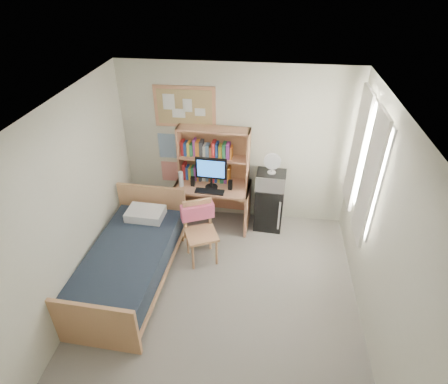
# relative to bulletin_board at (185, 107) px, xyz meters

# --- Properties ---
(floor) EXTENTS (3.60, 4.20, 0.02)m
(floor) POSITION_rel_bulletin_board_xyz_m (0.78, -2.08, -1.93)
(floor) COLOR gray
(floor) RESTS_ON ground
(ceiling) EXTENTS (3.60, 4.20, 0.02)m
(ceiling) POSITION_rel_bulletin_board_xyz_m (0.78, -2.08, 0.68)
(ceiling) COLOR white
(ceiling) RESTS_ON wall_back
(wall_back) EXTENTS (3.60, 0.04, 2.60)m
(wall_back) POSITION_rel_bulletin_board_xyz_m (0.78, 0.02, -0.62)
(wall_back) COLOR beige
(wall_back) RESTS_ON floor
(wall_left) EXTENTS (0.04, 4.20, 2.60)m
(wall_left) POSITION_rel_bulletin_board_xyz_m (-1.02, -2.08, -0.62)
(wall_left) COLOR beige
(wall_left) RESTS_ON floor
(wall_right) EXTENTS (0.04, 4.20, 2.60)m
(wall_right) POSITION_rel_bulletin_board_xyz_m (2.58, -2.08, -0.62)
(wall_right) COLOR beige
(wall_right) RESTS_ON floor
(window_unit) EXTENTS (0.10, 1.40, 1.70)m
(window_unit) POSITION_rel_bulletin_board_xyz_m (2.53, -0.88, -0.32)
(window_unit) COLOR white
(window_unit) RESTS_ON wall_right
(curtain_left) EXTENTS (0.04, 0.55, 1.70)m
(curtain_left) POSITION_rel_bulletin_board_xyz_m (2.50, -1.28, -0.32)
(curtain_left) COLOR white
(curtain_left) RESTS_ON wall_right
(curtain_right) EXTENTS (0.04, 0.55, 1.70)m
(curtain_right) POSITION_rel_bulletin_board_xyz_m (2.50, -0.48, -0.32)
(curtain_right) COLOR white
(curtain_right) RESTS_ON wall_right
(bulletin_board) EXTENTS (0.94, 0.03, 0.64)m
(bulletin_board) POSITION_rel_bulletin_board_xyz_m (0.00, 0.00, 0.00)
(bulletin_board) COLOR tan
(bulletin_board) RESTS_ON wall_back
(poster_wave) EXTENTS (0.30, 0.01, 0.42)m
(poster_wave) POSITION_rel_bulletin_board_xyz_m (-0.32, 0.01, -0.67)
(poster_wave) COLOR #27609F
(poster_wave) RESTS_ON wall_back
(poster_japan) EXTENTS (0.28, 0.01, 0.36)m
(poster_japan) POSITION_rel_bulletin_board_xyz_m (-0.32, 0.01, -1.14)
(poster_japan) COLOR red
(poster_japan) RESTS_ON wall_back
(desk) EXTENTS (1.23, 0.66, 0.75)m
(desk) POSITION_rel_bulletin_board_xyz_m (0.44, -0.30, -1.55)
(desk) COLOR tan
(desk) RESTS_ON floor
(desk_chair) EXTENTS (0.63, 0.63, 0.95)m
(desk_chair) POSITION_rel_bulletin_board_xyz_m (0.41, -1.19, -1.45)
(desk_chair) COLOR tan
(desk_chair) RESTS_ON floor
(mini_fridge) EXTENTS (0.48, 0.48, 0.76)m
(mini_fridge) POSITION_rel_bulletin_board_xyz_m (1.37, -0.24, -1.54)
(mini_fridge) COLOR black
(mini_fridge) RESTS_ON floor
(bed) EXTENTS (1.12, 2.10, 0.56)m
(bed) POSITION_rel_bulletin_board_xyz_m (-0.49, -1.76, -1.64)
(bed) COLOR #1B2431
(bed) RESTS_ON floor
(hutch) EXTENTS (1.13, 0.34, 0.91)m
(hutch) POSITION_rel_bulletin_board_xyz_m (0.45, -0.15, -0.72)
(hutch) COLOR tan
(hutch) RESTS_ON desk
(monitor) EXTENTS (0.49, 0.06, 0.52)m
(monitor) POSITION_rel_bulletin_board_xyz_m (0.44, -0.36, -0.91)
(monitor) COLOR black
(monitor) RESTS_ON desk
(keyboard) EXTENTS (0.46, 0.17, 0.02)m
(keyboard) POSITION_rel_bulletin_board_xyz_m (0.43, -0.50, -1.16)
(keyboard) COLOR black
(keyboard) RESTS_ON desk
(speaker_left) EXTENTS (0.07, 0.07, 0.15)m
(speaker_left) POSITION_rel_bulletin_board_xyz_m (0.14, -0.35, -1.09)
(speaker_left) COLOR black
(speaker_left) RESTS_ON desk
(speaker_right) EXTENTS (0.07, 0.07, 0.16)m
(speaker_right) POSITION_rel_bulletin_board_xyz_m (0.74, -0.38, -1.09)
(speaker_right) COLOR black
(speaker_right) RESTS_ON desk
(water_bottle) EXTENTS (0.08, 0.08, 0.25)m
(water_bottle) POSITION_rel_bulletin_board_xyz_m (-0.04, -0.38, -1.05)
(water_bottle) COLOR white
(water_bottle) RESTS_ON desk
(hoodie) EXTENTS (0.50, 0.33, 0.23)m
(hoodie) POSITION_rel_bulletin_board_xyz_m (0.33, -1.01, -1.19)
(hoodie) COLOR #ED5A80
(hoodie) RESTS_ON desk_chair
(microwave) EXTENTS (0.47, 0.37, 0.26)m
(microwave) POSITION_rel_bulletin_board_xyz_m (1.36, -0.26, -1.03)
(microwave) COLOR silver
(microwave) RESTS_ON mini_fridge
(desk_fan) EXTENTS (0.27, 0.27, 0.32)m
(desk_fan) POSITION_rel_bulletin_board_xyz_m (1.36, -0.26, -0.74)
(desk_fan) COLOR white
(desk_fan) RESTS_ON microwave
(pillow) EXTENTS (0.55, 0.40, 0.13)m
(pillow) POSITION_rel_bulletin_board_xyz_m (-0.45, -1.01, -1.29)
(pillow) COLOR white
(pillow) RESTS_ON bed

